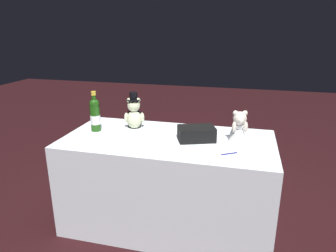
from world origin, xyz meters
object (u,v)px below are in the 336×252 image
object	(u,v)px
teddy_bear_bride	(239,127)
signing_pen	(229,154)
teddy_bear_groom	(134,114)
gift_case_black	(196,134)
champagne_bottle	(95,114)

from	to	relation	value
teddy_bear_bride	signing_pen	size ratio (longest dim) A/B	2.18
teddy_bear_groom	teddy_bear_bride	size ratio (longest dim) A/B	1.28
gift_case_black	champagne_bottle	bearing A→B (deg)	-1.35
teddy_bear_bride	gift_case_black	distance (m)	0.31
champagne_bottle	gift_case_black	distance (m)	0.84
teddy_bear_groom	champagne_bottle	world-z (taller)	champagne_bottle
champagne_bottle	gift_case_black	world-z (taller)	champagne_bottle
teddy_bear_groom	gift_case_black	bearing A→B (deg)	163.29
teddy_bear_bride	signing_pen	world-z (taller)	teddy_bear_bride
teddy_bear_bride	champagne_bottle	size ratio (longest dim) A/B	0.73
teddy_bear_groom	teddy_bear_bride	bearing A→B (deg)	173.02
teddy_bear_bride	signing_pen	bearing A→B (deg)	79.35
signing_pen	gift_case_black	bearing A→B (deg)	-39.54
signing_pen	gift_case_black	xyz separation A→B (m)	(0.25, -0.21, 0.05)
teddy_bear_groom	gift_case_black	distance (m)	0.58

